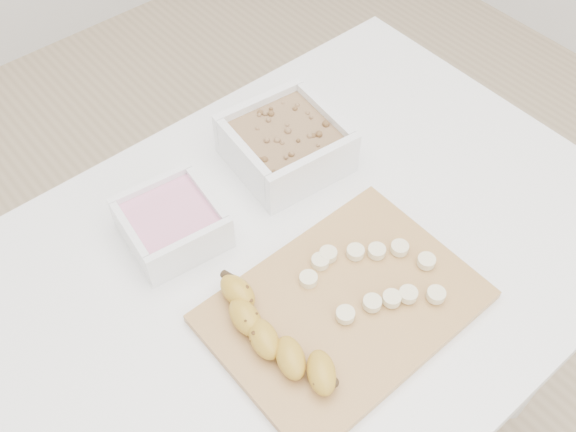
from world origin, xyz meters
TOP-DOWN VIEW (x-y plane):
  - table at (0.00, 0.00)m, footprint 1.00×0.70m
  - bowl_yogurt at (-0.12, 0.15)m, footprint 0.15×0.15m
  - bowl_granola at (0.10, 0.16)m, footprint 0.18×0.18m
  - cutting_board at (-0.02, -0.11)m, footprint 0.36×0.26m
  - banana at (-0.12, -0.09)m, footprint 0.09×0.22m
  - banana_slices at (0.04, -0.10)m, footprint 0.17×0.17m

SIDE VIEW (x-z plane):
  - table at x=0.00m, z-range 0.28..1.03m
  - cutting_board at x=-0.02m, z-range 0.75..0.76m
  - banana_slices at x=0.04m, z-range 0.77..0.78m
  - bowl_yogurt at x=-0.12m, z-range 0.75..0.81m
  - banana at x=-0.12m, z-range 0.77..0.80m
  - bowl_granola at x=0.10m, z-range 0.75..0.83m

